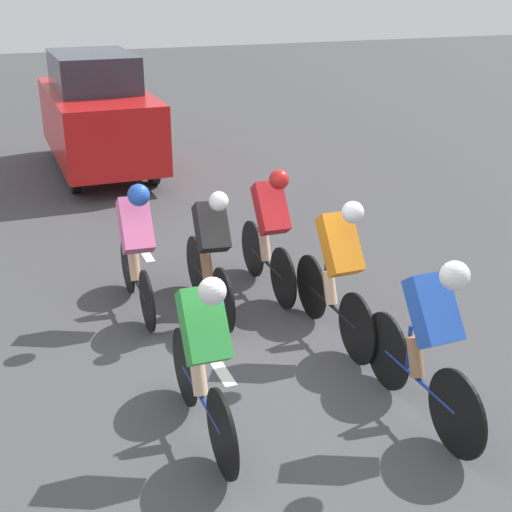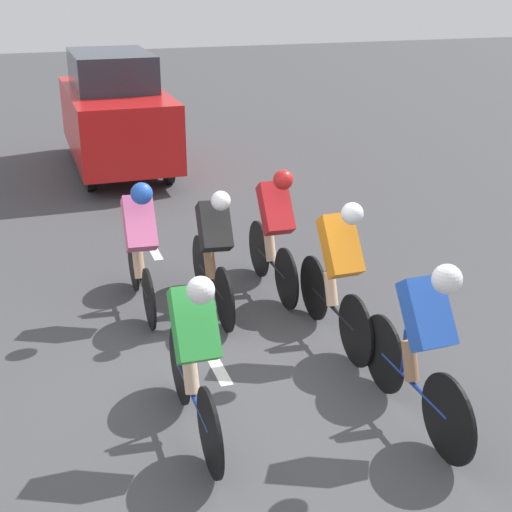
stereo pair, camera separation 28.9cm
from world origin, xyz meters
name	(u,v)px [view 2 (the right image)]	position (x,y,z in m)	size (l,w,h in m)	color
ground_plane	(235,400)	(0.00, 0.00, 0.00)	(60.00, 60.00, 0.00)	#424244
lane_stripe_mid	(208,349)	(0.00, -0.95, 0.00)	(0.12, 1.40, 0.01)	white
lane_stripe_far	(149,242)	(0.00, -4.15, 0.00)	(0.12, 1.40, 0.01)	white
cyclist_pink	(140,242)	(0.44, -2.04, 0.82)	(0.34, 1.67, 1.54)	black
cyclist_red	(275,228)	(-1.09, -2.02, 0.81)	(0.33, 1.66, 1.55)	black
cyclist_green	(194,353)	(0.45, 0.42, 0.79)	(0.33, 1.72, 1.53)	black
cyclist_orange	(338,269)	(-1.28, -0.69, 0.81)	(0.32, 1.74, 1.57)	black
cyclist_blue	(423,340)	(-1.31, 0.83, 0.81)	(0.33, 1.76, 1.55)	black
cyclist_black	(214,249)	(-0.29, -1.74, 0.76)	(0.35, 1.69, 1.47)	black
support_car	(115,112)	(-0.19, -8.29, 1.07)	(1.70, 4.10, 2.14)	black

